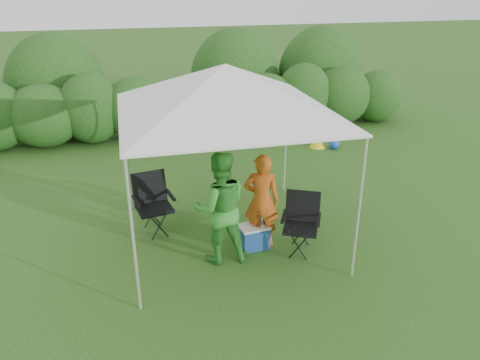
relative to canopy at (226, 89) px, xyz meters
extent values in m
plane|color=#33611E|center=(0.00, -0.50, -2.46)|extent=(70.00, 70.00, 0.00)
ellipsoid|color=#25541A|center=(-3.42, 5.50, -1.67)|extent=(1.80, 1.53, 1.57)
cylinder|color=#382616|center=(-3.42, 5.50, -2.31)|extent=(0.12, 0.12, 0.30)
ellipsoid|color=#25541A|center=(-2.28, 5.50, -1.56)|extent=(1.58, 1.34, 1.80)
cylinder|color=#382616|center=(-2.28, 5.50, -2.31)|extent=(0.12, 0.12, 0.30)
ellipsoid|color=#25541A|center=(-1.14, 5.50, -1.64)|extent=(1.72, 1.47, 1.65)
cylinder|color=#382616|center=(-1.14, 5.50, -2.31)|extent=(0.12, 0.12, 0.30)
ellipsoid|color=#25541A|center=(0.00, 5.50, -1.71)|extent=(1.50, 1.28, 1.50)
cylinder|color=#382616|center=(0.00, 5.50, -2.31)|extent=(0.12, 0.12, 0.30)
ellipsoid|color=#25541A|center=(1.14, 5.50, -1.60)|extent=(1.65, 1.40, 1.73)
cylinder|color=#382616|center=(1.14, 5.50, -2.31)|extent=(0.12, 0.12, 0.30)
ellipsoid|color=#25541A|center=(2.28, 5.50, -1.67)|extent=(1.80, 1.53, 1.57)
cylinder|color=#382616|center=(2.28, 5.50, -2.31)|extent=(0.12, 0.12, 0.30)
ellipsoid|color=#25541A|center=(3.42, 5.50, -1.56)|extent=(1.57, 1.34, 1.80)
cylinder|color=#382616|center=(3.42, 5.50, -2.31)|extent=(0.12, 0.12, 0.30)
ellipsoid|color=#25541A|center=(4.56, 5.50, -1.64)|extent=(1.72, 1.47, 1.65)
cylinder|color=#382616|center=(4.56, 5.50, -2.31)|extent=(0.12, 0.12, 0.30)
ellipsoid|color=#25541A|center=(5.70, 5.50, -1.71)|extent=(1.50, 1.28, 1.50)
cylinder|color=#382616|center=(5.70, 5.50, -2.31)|extent=(0.12, 0.12, 0.30)
cylinder|color=silver|center=(-1.50, -1.50, -1.41)|extent=(0.04, 0.04, 2.10)
cylinder|color=silver|center=(1.50, -1.50, -1.41)|extent=(0.04, 0.04, 2.10)
cylinder|color=silver|center=(-1.50, 1.50, -1.41)|extent=(0.04, 0.04, 2.10)
cylinder|color=silver|center=(1.50, 1.50, -1.41)|extent=(0.04, 0.04, 2.10)
cube|color=white|center=(0.00, 0.00, -0.35)|extent=(3.10, 3.10, 0.03)
pyramid|color=white|center=(0.00, 0.00, 0.02)|extent=(3.10, 3.10, 0.70)
cube|color=black|center=(1.00, -0.71, -2.05)|extent=(0.67, 0.65, 0.05)
cube|color=black|center=(1.09, -0.52, -1.77)|extent=(0.52, 0.35, 0.49)
cube|color=black|center=(0.76, -0.59, -1.87)|extent=(0.24, 0.41, 0.03)
cube|color=black|center=(1.23, -0.83, -1.87)|extent=(0.24, 0.41, 0.03)
cylinder|color=black|center=(0.71, -0.81, -2.26)|extent=(0.02, 0.02, 0.41)
cylinder|color=black|center=(1.09, -1.00, -2.26)|extent=(0.02, 0.02, 0.41)
cylinder|color=black|center=(0.90, -0.42, -2.26)|extent=(0.02, 0.02, 0.41)
cylinder|color=black|center=(1.29, -0.61, -2.26)|extent=(0.02, 0.02, 0.41)
cube|color=black|center=(-1.13, 0.45, -2.02)|extent=(0.63, 0.60, 0.05)
cube|color=black|center=(-1.18, 0.68, -1.72)|extent=(0.57, 0.25, 0.53)
cube|color=black|center=(-1.41, 0.39, -1.83)|extent=(0.14, 0.47, 0.03)
cube|color=black|center=(-0.85, 0.50, -1.83)|extent=(0.14, 0.47, 0.03)
cylinder|color=black|center=(-1.32, 0.17, -2.24)|extent=(0.03, 0.03, 0.45)
cylinder|color=black|center=(-0.86, 0.26, -2.24)|extent=(0.03, 0.03, 0.45)
cylinder|color=black|center=(-1.41, 0.63, -2.24)|extent=(0.03, 0.03, 0.45)
cylinder|color=black|center=(-0.95, 0.72, -2.24)|extent=(0.03, 0.03, 0.45)
imported|color=#BF4F15|center=(0.47, -0.34, -1.69)|extent=(0.65, 0.53, 1.54)
imported|color=green|center=(-0.24, -0.60, -1.60)|extent=(0.87, 0.70, 1.73)
cube|color=navy|center=(0.34, -0.41, -2.29)|extent=(0.47, 0.36, 0.35)
cube|color=silver|center=(0.34, -0.41, -2.10)|extent=(0.49, 0.39, 0.03)
cylinder|color=#592D0C|center=(0.40, -0.45, -1.95)|extent=(0.07, 0.07, 0.27)
cone|color=yellow|center=(3.18, 3.76, -2.29)|extent=(0.41, 0.41, 0.34)
sphere|color=blue|center=(3.52, 3.54, -2.33)|extent=(0.27, 0.27, 0.27)
camera|label=1|loc=(-1.44, -6.57, 1.51)|focal=35.00mm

